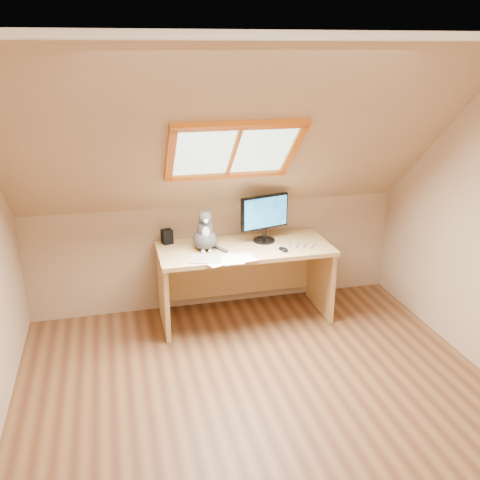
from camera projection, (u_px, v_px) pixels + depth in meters
name	position (u px, v px, depth m)	size (l,w,h in m)	color
ground	(269.00, 412.00, 3.68)	(3.50, 3.50, 0.00)	brown
room_shell	(278.00, 218.00, 3.11)	(3.52, 3.52, 2.41)	tan
desk	(243.00, 266.00, 4.87)	(1.54, 0.67, 0.70)	tan
monitor	(265.00, 215.00, 4.78)	(0.46, 0.20, 0.43)	black
cat	(205.00, 234.00, 4.63)	(0.22, 0.26, 0.39)	#47413F
desk_speaker	(167.00, 237.00, 4.80)	(0.09, 0.09, 0.13)	black
graphics_tablet	(206.00, 259.00, 4.44)	(0.26, 0.18, 0.01)	#B2B2B7
mouse	(283.00, 249.00, 4.63)	(0.06, 0.10, 0.03)	black
papers	(231.00, 259.00, 4.46)	(0.35, 0.30, 0.01)	white
cables	(292.00, 247.00, 4.72)	(0.51, 0.26, 0.01)	silver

